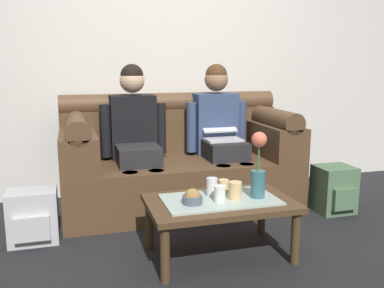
{
  "coord_description": "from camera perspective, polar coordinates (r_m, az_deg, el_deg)",
  "views": [
    {
      "loc": [
        -0.88,
        -2.29,
        1.23
      ],
      "look_at": [
        0.02,
        0.81,
        0.61
      ],
      "focal_mm": 39.31,
      "sensor_mm": 36.0,
      "label": 1
    }
  ],
  "objects": [
    {
      "name": "ground_plane",
      "position": [
        2.74,
        4.48,
        -15.71
      ],
      "size": [
        14.0,
        14.0,
        0.0
      ],
      "primitive_type": "plane",
      "color": "black"
    },
    {
      "name": "person_left",
      "position": [
        3.54,
        -7.74,
        1.57
      ],
      "size": [
        0.56,
        0.67,
        1.22
      ],
      "color": "#232326",
      "rests_on": "ground_plane"
    },
    {
      "name": "cup_near_left",
      "position": [
        2.67,
        5.87,
        -6.29
      ],
      "size": [
        0.08,
        0.08,
        0.11
      ],
      "primitive_type": "cylinder",
      "color": "#DBB77A",
      "rests_on": "coffee_table"
    },
    {
      "name": "flower_vase",
      "position": [
        2.69,
        8.99,
        -3.07
      ],
      "size": [
        0.1,
        0.1,
        0.42
      ],
      "color": "#336672",
      "rests_on": "coffee_table"
    },
    {
      "name": "back_wall_patterned",
      "position": [
        4.09,
        -3.83,
        14.01
      ],
      "size": [
        6.0,
        0.12,
        2.9
      ],
      "primitive_type": "cube",
      "color": "silver",
      "rests_on": "ground_plane"
    },
    {
      "name": "cup_far_left",
      "position": [
        2.61,
        3.78,
        -6.76
      ],
      "size": [
        0.07,
        0.07,
        0.1
      ],
      "primitive_type": "cylinder",
      "color": "white",
      "rests_on": "coffee_table"
    },
    {
      "name": "snack_bowl",
      "position": [
        2.58,
        0.05,
        -7.33
      ],
      "size": [
        0.12,
        0.12,
        0.1
      ],
      "color": "#4C5666",
      "rests_on": "coffee_table"
    },
    {
      "name": "couch",
      "position": [
        3.67,
        -1.84,
        -2.52
      ],
      "size": [
        1.96,
        0.88,
        0.96
      ],
      "color": "#513823",
      "rests_on": "ground_plane"
    },
    {
      "name": "backpack_left",
      "position": [
        3.14,
        -20.77,
        -9.27
      ],
      "size": [
        0.33,
        0.28,
        0.37
      ],
      "color": "#B7B7BC",
      "rests_on": "ground_plane"
    },
    {
      "name": "cup_far_center",
      "position": [
        2.73,
        2.72,
        -5.81
      ],
      "size": [
        0.07,
        0.07,
        0.12
      ],
      "primitive_type": "cylinder",
      "color": "silver",
      "rests_on": "coffee_table"
    },
    {
      "name": "backpack_right",
      "position": [
        3.71,
        18.74,
        -5.88
      ],
      "size": [
        0.3,
        0.32,
        0.39
      ],
      "color": "#4C6B4C",
      "rests_on": "ground_plane"
    },
    {
      "name": "cup_near_right",
      "position": [
        2.81,
        4.31,
        -5.67
      ],
      "size": [
        0.07,
        0.07,
        0.08
      ],
      "primitive_type": "cylinder",
      "color": "#DBB77A",
      "rests_on": "coffee_table"
    },
    {
      "name": "person_right",
      "position": [
        3.72,
        3.73,
        2.09
      ],
      "size": [
        0.56,
        0.67,
        1.22
      ],
      "color": "#232326",
      "rests_on": "ground_plane"
    },
    {
      "name": "coffee_table",
      "position": [
        2.7,
        3.79,
        -8.52
      ],
      "size": [
        0.92,
        0.58,
        0.38
      ],
      "color": "#47331E",
      "rests_on": "ground_plane"
    }
  ]
}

